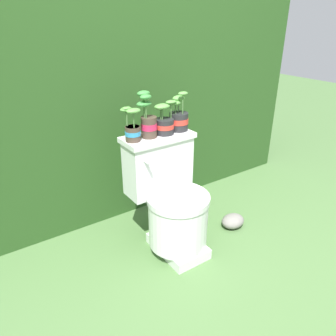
# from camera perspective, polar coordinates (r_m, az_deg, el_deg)

# --- Properties ---
(ground_plane) EXTENTS (12.00, 12.00, 0.00)m
(ground_plane) POSITION_cam_1_polar(r_m,az_deg,el_deg) (2.15, 2.16, -13.83)
(ground_plane) COLOR #4C703D
(hedge_backdrop) EXTENTS (2.99, 1.01, 1.70)m
(hedge_backdrop) POSITION_cam_1_polar(r_m,az_deg,el_deg) (2.66, -11.76, 13.74)
(hedge_backdrop) COLOR #284C1E
(hedge_backdrop) RESTS_ON ground
(toilet) EXTENTS (0.43, 0.50, 0.71)m
(toilet) POSITION_cam_1_polar(r_m,az_deg,el_deg) (2.01, 0.48, -5.75)
(toilet) COLOR silver
(toilet) RESTS_ON ground
(potted_plant_left) EXTENTS (0.10, 0.11, 0.19)m
(potted_plant_left) POSITION_cam_1_polar(r_m,az_deg,el_deg) (1.84, -6.26, 6.90)
(potted_plant_left) COLOR #47382D
(potted_plant_left) RESTS_ON toilet
(potted_plant_midleft) EXTENTS (0.12, 0.11, 0.27)m
(potted_plant_midleft) POSITION_cam_1_polar(r_m,az_deg,el_deg) (1.88, -3.53, 8.35)
(potted_plant_midleft) COLOR #47382D
(potted_plant_midleft) RESTS_ON toilet
(potted_plant_middle) EXTENTS (0.14, 0.11, 0.20)m
(potted_plant_middle) POSITION_cam_1_polar(r_m,az_deg,el_deg) (1.94, -0.63, 7.94)
(potted_plant_middle) COLOR #262628
(potted_plant_middle) RESTS_ON toilet
(potted_plant_midright) EXTENTS (0.12, 0.12, 0.24)m
(potted_plant_midright) POSITION_cam_1_polar(r_m,az_deg,el_deg) (2.01, 1.88, 8.75)
(potted_plant_midright) COLOR #262628
(potted_plant_midright) RESTS_ON toilet
(garden_stone) EXTENTS (0.17, 0.13, 0.09)m
(garden_stone) POSITION_cam_1_polar(r_m,az_deg,el_deg) (2.36, 11.22, -9.05)
(garden_stone) COLOR gray
(garden_stone) RESTS_ON ground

